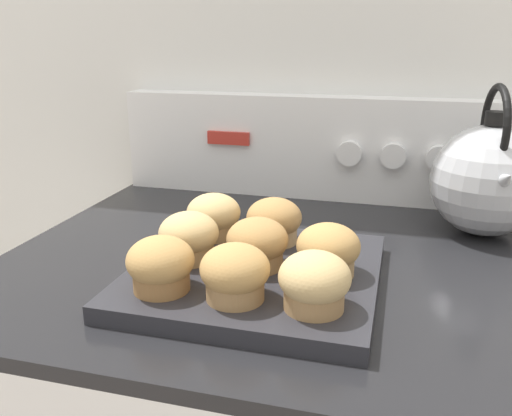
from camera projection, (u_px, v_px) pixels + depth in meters
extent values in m
cube|color=silver|center=(329.00, 49.00, 1.01)|extent=(8.00, 0.05, 2.40)
cube|color=black|center=(286.00, 260.00, 0.77)|extent=(0.78, 0.65, 0.02)
cube|color=white|center=(321.00, 148.00, 1.01)|extent=(0.76, 0.05, 0.19)
cube|color=#B72D23|center=(228.00, 138.00, 1.02)|extent=(0.08, 0.01, 0.02)
cylinder|color=white|center=(349.00, 153.00, 0.97)|extent=(0.04, 0.02, 0.04)
cylinder|color=white|center=(393.00, 156.00, 0.95)|extent=(0.04, 0.02, 0.04)
cylinder|color=white|center=(439.00, 158.00, 0.93)|extent=(0.04, 0.02, 0.04)
cylinder|color=white|center=(486.00, 161.00, 0.91)|extent=(0.04, 0.02, 0.04)
cube|color=#28282D|center=(256.00, 274.00, 0.68)|extent=(0.30, 0.30, 0.02)
cylinder|color=olive|center=(161.00, 279.00, 0.61)|extent=(0.06, 0.06, 0.03)
ellipsoid|color=tan|center=(160.00, 260.00, 0.60)|extent=(0.08, 0.08, 0.05)
cylinder|color=#A37A4C|center=(235.00, 288.00, 0.59)|extent=(0.06, 0.06, 0.03)
ellipsoid|color=tan|center=(235.00, 269.00, 0.58)|extent=(0.08, 0.08, 0.05)
cylinder|color=#A37A4C|center=(314.00, 297.00, 0.57)|extent=(0.06, 0.06, 0.03)
ellipsoid|color=tan|center=(315.00, 277.00, 0.56)|extent=(0.08, 0.08, 0.05)
cylinder|color=tan|center=(189.00, 250.00, 0.69)|extent=(0.06, 0.06, 0.03)
ellipsoid|color=tan|center=(189.00, 233.00, 0.69)|extent=(0.08, 0.08, 0.05)
cylinder|color=#A37A4C|center=(257.00, 257.00, 0.67)|extent=(0.06, 0.06, 0.03)
ellipsoid|color=#B2844C|center=(257.00, 240.00, 0.66)|extent=(0.08, 0.08, 0.05)
cylinder|color=tan|center=(328.00, 264.00, 0.65)|extent=(0.06, 0.06, 0.03)
ellipsoid|color=tan|center=(328.00, 246.00, 0.64)|extent=(0.08, 0.08, 0.05)
cylinder|color=tan|center=(214.00, 228.00, 0.77)|extent=(0.06, 0.06, 0.03)
ellipsoid|color=tan|center=(214.00, 212.00, 0.76)|extent=(0.08, 0.08, 0.05)
cylinder|color=tan|center=(274.00, 233.00, 0.75)|extent=(0.06, 0.06, 0.03)
ellipsoid|color=#B2844C|center=(274.00, 217.00, 0.74)|extent=(0.08, 0.08, 0.05)
sphere|color=silver|center=(487.00, 181.00, 0.82)|extent=(0.17, 0.17, 0.17)
cylinder|color=black|center=(496.00, 118.00, 0.79)|extent=(0.03, 0.03, 0.02)
cone|color=silver|center=(504.00, 180.00, 0.74)|extent=(0.05, 0.07, 0.06)
torus|color=black|center=(495.00, 128.00, 0.80)|extent=(0.03, 0.13, 0.13)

